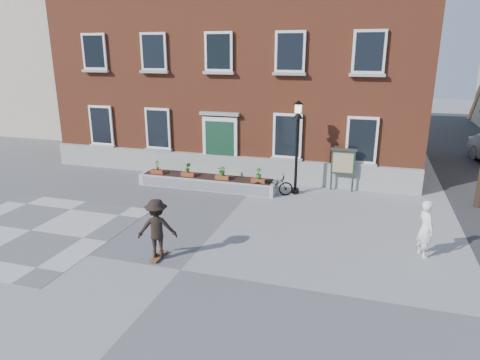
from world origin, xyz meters
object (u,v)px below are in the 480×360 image
(bystander, at_px, (425,229))
(skateboarder, at_px, (157,228))
(notice_board, at_px, (343,162))
(bicycle, at_px, (272,185))
(lamp_post, at_px, (297,134))

(bystander, xyz_separation_m, skateboarder, (-7.41, -2.44, 0.08))
(bystander, bearing_deg, notice_board, 1.58)
(bystander, distance_m, skateboarder, 7.80)
(bystander, height_order, notice_board, notice_board)
(bicycle, xyz_separation_m, lamp_post, (0.88, 0.60, 2.08))
(bicycle, height_order, bystander, bystander)
(bicycle, bearing_deg, lamp_post, -73.01)
(lamp_post, bearing_deg, skateboarder, -111.27)
(bystander, relative_size, skateboarder, 0.95)
(notice_board, bearing_deg, skateboarder, -119.90)
(bystander, bearing_deg, lamp_post, 19.95)
(skateboarder, bearing_deg, bystander, 18.21)
(bystander, relative_size, notice_board, 0.92)
(lamp_post, xyz_separation_m, notice_board, (1.86, 0.93, -1.28))
(skateboarder, bearing_deg, notice_board, 60.10)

